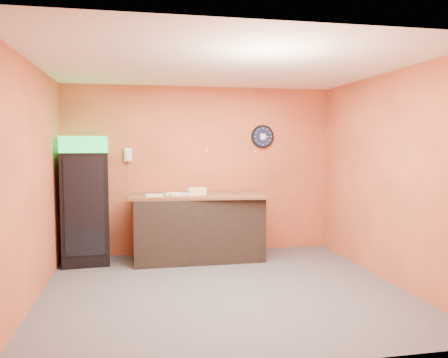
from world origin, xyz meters
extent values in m
plane|color=#47474C|center=(0.00, 0.00, 0.00)|extent=(4.50, 4.50, 0.00)
cube|color=#D9653D|center=(0.00, 2.00, 1.40)|extent=(4.50, 0.02, 2.80)
cube|color=#D9653D|center=(-2.25, 0.00, 1.40)|extent=(0.02, 4.00, 2.80)
cube|color=#D9653D|center=(2.25, 0.00, 1.40)|extent=(0.02, 4.00, 2.80)
cube|color=white|center=(0.00, 0.00, 2.80)|extent=(4.50, 4.00, 0.02)
cube|color=black|center=(-1.85, 1.65, 0.86)|extent=(0.74, 0.74, 1.72)
cube|color=green|center=(-1.85, 1.65, 1.84)|extent=(0.74, 0.74, 0.25)
cube|color=black|center=(-1.88, 1.30, 0.93)|extent=(0.57, 0.07, 1.47)
cube|color=black|center=(-0.12, 1.55, 0.50)|extent=(2.02, 0.90, 1.01)
cylinder|color=black|center=(1.07, 1.98, 1.97)|extent=(0.39, 0.05, 0.39)
cylinder|color=#0F1433|center=(1.07, 1.95, 1.97)|extent=(0.34, 0.01, 0.34)
cube|color=white|center=(1.07, 1.94, 1.97)|extent=(0.10, 0.00, 0.10)
cube|color=white|center=(-1.20, 1.96, 1.67)|extent=(0.12, 0.07, 0.22)
cube|color=white|center=(-1.20, 1.91, 1.67)|extent=(0.05, 0.04, 0.18)
cube|color=brown|center=(-0.12, 1.55, 1.03)|extent=(2.18, 1.14, 0.04)
cube|color=beige|center=(-0.14, 1.43, 1.08)|extent=(0.30, 0.15, 0.06)
cube|color=beige|center=(-0.14, 1.43, 1.14)|extent=(0.30, 0.15, 0.06)
cube|color=silver|center=(-0.81, 1.36, 1.07)|extent=(0.27, 0.11, 0.04)
cube|color=silver|center=(-0.41, 1.42, 1.07)|extent=(0.29, 0.14, 0.04)
cube|color=silver|center=(-0.53, 1.53, 1.06)|extent=(0.27, 0.18, 0.04)
cylinder|color=silver|center=(-0.01, 1.70, 1.07)|extent=(0.06, 0.06, 0.06)
camera|label=1|loc=(-1.02, -5.31, 1.85)|focal=35.00mm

